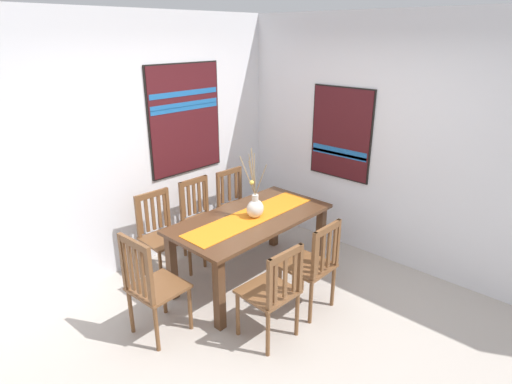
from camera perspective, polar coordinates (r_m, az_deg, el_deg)
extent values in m
cube|color=#B2A89E|center=(4.03, 1.73, -17.35)|extent=(6.40, 6.40, 0.03)
cube|color=silver|center=(4.74, -15.27, 6.36)|extent=(6.40, 0.12, 2.70)
cube|color=silver|center=(4.87, 16.67, 6.57)|extent=(0.12, 6.40, 2.70)
cube|color=#51331E|center=(4.26, -0.67, -3.58)|extent=(1.68, 0.84, 0.03)
cube|color=#51331E|center=(3.77, -5.00, -13.66)|extent=(0.08, 0.08, 0.70)
cube|color=#51331E|center=(4.76, 8.72, -5.96)|extent=(0.08, 0.08, 0.70)
cube|color=#51331E|center=(4.23, -11.33, -9.85)|extent=(0.08, 0.08, 0.70)
cube|color=#51331E|center=(5.13, 2.45, -3.66)|extent=(0.08, 0.08, 0.70)
cube|color=orange|center=(4.25, -0.68, -3.33)|extent=(1.54, 0.36, 0.01)
ellipsoid|color=silver|center=(4.20, -0.12, -2.28)|extent=(0.19, 0.16, 0.19)
cylinder|color=silver|center=(4.16, -0.12, -0.80)|extent=(0.07, 0.07, 0.07)
cylinder|color=#997F5B|center=(4.10, -0.18, 2.42)|extent=(0.03, 0.04, 0.41)
cylinder|color=#997F5B|center=(4.10, -1.14, 2.21)|extent=(0.08, 0.15, 0.39)
cylinder|color=#997F5B|center=(4.08, 0.64, 1.65)|extent=(0.06, 0.11, 0.32)
cylinder|color=#997F5B|center=(4.09, -0.50, 2.13)|extent=(0.03, 0.07, 0.37)
cylinder|color=#997F5B|center=(4.03, -0.54, 2.33)|extent=(0.11, 0.02, 0.44)
cylinder|color=#997F5B|center=(4.11, -0.38, 2.78)|extent=(0.05, 0.10, 0.45)
cylinder|color=#997F5B|center=(4.06, -0.54, 1.88)|extent=(0.08, 0.02, 0.36)
sphere|color=#E5CC4C|center=(4.06, -0.58, 1.30)|extent=(0.04, 0.04, 0.04)
cube|color=brown|center=(4.88, -6.86, -3.97)|extent=(0.43, 0.43, 0.03)
cylinder|color=brown|center=(4.96, -3.81, -6.34)|extent=(0.04, 0.04, 0.43)
cylinder|color=brown|center=(4.76, -7.03, -7.74)|extent=(0.04, 0.04, 0.43)
cylinder|color=brown|center=(5.21, -6.50, -5.06)|extent=(0.04, 0.04, 0.43)
cylinder|color=brown|center=(5.01, -9.67, -6.32)|extent=(0.04, 0.04, 0.43)
cube|color=brown|center=(5.03, -6.78, -0.21)|extent=(0.04, 0.04, 0.46)
cube|color=brown|center=(4.83, -10.07, -1.32)|extent=(0.04, 0.04, 0.46)
cube|color=brown|center=(4.85, -8.52, 1.44)|extent=(0.38, 0.04, 0.06)
cube|color=brown|center=(5.02, -7.02, -0.45)|extent=(0.04, 0.02, 0.37)
cube|color=brown|center=(4.97, -7.70, -0.68)|extent=(0.04, 0.02, 0.37)
cube|color=brown|center=(4.93, -8.38, -0.91)|extent=(0.04, 0.02, 0.37)
cube|color=brown|center=(4.89, -9.08, -1.15)|extent=(0.04, 0.02, 0.37)
cube|color=brown|center=(4.85, -9.79, -1.39)|extent=(0.04, 0.02, 0.37)
cube|color=brown|center=(4.01, 6.98, -9.88)|extent=(0.42, 0.42, 0.03)
cylinder|color=brown|center=(4.10, 3.24, -12.73)|extent=(0.04, 0.04, 0.43)
cylinder|color=brown|center=(4.34, 6.34, -10.75)|extent=(0.04, 0.04, 0.43)
cylinder|color=brown|center=(3.92, 7.41, -14.64)|extent=(0.04, 0.04, 0.43)
cylinder|color=brown|center=(4.17, 10.39, -12.41)|extent=(0.04, 0.04, 0.43)
cube|color=brown|center=(3.66, 7.88, -8.70)|extent=(0.04, 0.04, 0.46)
cube|color=brown|center=(3.93, 10.95, -6.73)|extent=(0.04, 0.04, 0.46)
cube|color=brown|center=(3.70, 9.66, -4.97)|extent=(0.38, 0.03, 0.06)
cube|color=brown|center=(3.70, 8.26, -8.66)|extent=(0.04, 0.02, 0.37)
cube|color=brown|center=(3.77, 9.07, -8.14)|extent=(0.04, 0.02, 0.37)
cube|color=brown|center=(3.84, 9.84, -7.63)|extent=(0.04, 0.02, 0.37)
cube|color=brown|center=(3.90, 10.59, -7.14)|extent=(0.04, 0.02, 0.37)
cube|color=brown|center=(5.21, -2.19, -2.15)|extent=(0.43, 0.43, 0.03)
cylinder|color=brown|center=(5.30, 0.60, -4.40)|extent=(0.04, 0.04, 0.43)
cylinder|color=brown|center=(5.08, -2.26, -5.63)|extent=(0.04, 0.04, 0.43)
cylinder|color=brown|center=(5.54, -2.07, -3.28)|extent=(0.04, 0.04, 0.43)
cylinder|color=brown|center=(5.32, -4.91, -4.39)|extent=(0.04, 0.04, 0.43)
cube|color=brown|center=(5.37, -2.20, 1.24)|extent=(0.04, 0.04, 0.44)
cube|color=brown|center=(5.15, -5.13, 0.28)|extent=(0.04, 0.04, 0.44)
cube|color=brown|center=(5.20, -3.69, 2.74)|extent=(0.38, 0.04, 0.06)
cube|color=brown|center=(5.34, -2.72, 0.92)|extent=(0.04, 0.02, 0.35)
cube|color=brown|center=(5.27, -3.63, 0.61)|extent=(0.04, 0.02, 0.35)
cube|color=brown|center=(5.20, -4.57, 0.31)|extent=(0.04, 0.02, 0.35)
cube|color=brown|center=(4.56, -12.27, -6.21)|extent=(0.44, 0.44, 0.03)
cylinder|color=brown|center=(4.61, -8.94, -8.81)|extent=(0.04, 0.04, 0.43)
cylinder|color=brown|center=(4.45, -12.76, -10.30)|extent=(0.04, 0.04, 0.43)
cylinder|color=brown|center=(4.88, -11.42, -7.23)|extent=(0.04, 0.04, 0.43)
cylinder|color=brown|center=(4.73, -15.10, -8.56)|extent=(0.04, 0.04, 0.43)
cube|color=brown|center=(4.69, -11.90, -2.09)|extent=(0.04, 0.04, 0.46)
cube|color=brown|center=(4.53, -15.72, -3.30)|extent=(0.04, 0.04, 0.46)
cube|color=brown|center=(4.53, -13.99, -0.35)|extent=(0.38, 0.05, 0.06)
cube|color=brown|center=(4.68, -12.17, -2.35)|extent=(0.04, 0.02, 0.37)
cube|color=brown|center=(4.65, -12.96, -2.60)|extent=(0.04, 0.02, 0.37)
cube|color=brown|center=(4.61, -13.76, -2.86)|extent=(0.04, 0.02, 0.37)
cube|color=brown|center=(4.58, -14.57, -3.12)|extent=(0.04, 0.02, 0.37)
cube|color=brown|center=(4.54, -15.40, -3.38)|extent=(0.04, 0.02, 0.37)
cube|color=brown|center=(3.63, 1.59, -13.31)|extent=(0.44, 0.44, 0.03)
cylinder|color=brown|center=(3.76, -2.48, -16.14)|extent=(0.04, 0.04, 0.43)
cylinder|color=brown|center=(3.97, 1.49, -13.96)|extent=(0.04, 0.04, 0.43)
cylinder|color=brown|center=(3.56, 1.62, -18.64)|extent=(0.04, 0.04, 0.43)
cylinder|color=brown|center=(3.77, 5.58, -16.13)|extent=(0.04, 0.04, 0.43)
cube|color=brown|center=(3.28, 1.83, -12.51)|extent=(0.04, 0.04, 0.44)
cube|color=brown|center=(3.51, 5.97, -10.19)|extent=(0.04, 0.04, 0.44)
cube|color=brown|center=(3.30, 4.06, -8.51)|extent=(0.38, 0.05, 0.06)
cube|color=brown|center=(3.33, 2.63, -12.28)|extent=(0.04, 0.02, 0.35)
cube|color=brown|center=(3.40, 3.97, -11.53)|extent=(0.04, 0.02, 0.35)
cube|color=brown|center=(3.48, 5.25, -10.80)|extent=(0.04, 0.02, 0.35)
cube|color=brown|center=(3.77, -13.08, -12.49)|extent=(0.44, 0.44, 0.03)
cylinder|color=brown|center=(4.10, -12.35, -13.20)|extent=(0.04, 0.04, 0.43)
cylinder|color=brown|center=(3.87, -8.93, -15.29)|extent=(0.04, 0.04, 0.43)
cylinder|color=brown|center=(3.94, -16.60, -15.22)|extent=(0.04, 0.04, 0.43)
cylinder|color=brown|center=(3.69, -13.31, -17.61)|extent=(0.04, 0.04, 0.43)
cube|color=brown|center=(3.67, -17.53, -8.97)|extent=(0.04, 0.04, 0.52)
cube|color=brown|center=(3.41, -14.15, -11.09)|extent=(0.04, 0.04, 0.52)
cube|color=brown|center=(3.43, -16.28, -6.71)|extent=(0.05, 0.38, 0.06)
cube|color=brown|center=(3.66, -17.26, -9.32)|extent=(0.02, 0.04, 0.43)
cube|color=brown|center=(3.60, -16.58, -9.76)|extent=(0.02, 0.04, 0.43)
cube|color=brown|center=(3.55, -15.88, -10.20)|extent=(0.02, 0.04, 0.43)
cube|color=brown|center=(3.49, -15.16, -10.65)|extent=(0.02, 0.04, 0.43)
cube|color=brown|center=(3.43, -14.41, -11.12)|extent=(0.02, 0.04, 0.43)
cube|color=black|center=(4.96, -9.62, 9.69)|extent=(0.99, 0.04, 1.25)
cube|color=#471419|center=(4.94, -9.46, 9.66)|extent=(0.96, 0.01, 1.22)
cube|color=#1E60A8|center=(4.91, -9.55, 11.64)|extent=(0.93, 0.00, 0.05)
cube|color=#1E60A8|center=(4.92, -9.51, 11.11)|extent=(0.93, 0.00, 0.05)
cube|color=#1E60A8|center=(4.89, -9.63, 13.05)|extent=(0.93, 0.00, 0.06)
cube|color=black|center=(5.03, 11.49, 7.79)|extent=(0.04, 0.79, 1.07)
cube|color=#471419|center=(5.01, 11.35, 7.75)|extent=(0.01, 0.76, 1.04)
cube|color=#1E60A8|center=(5.06, 11.15, 5.40)|extent=(0.00, 0.73, 0.09)
cube|color=#1E60A8|center=(5.07, 11.12, 5.01)|extent=(0.00, 0.73, 0.05)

